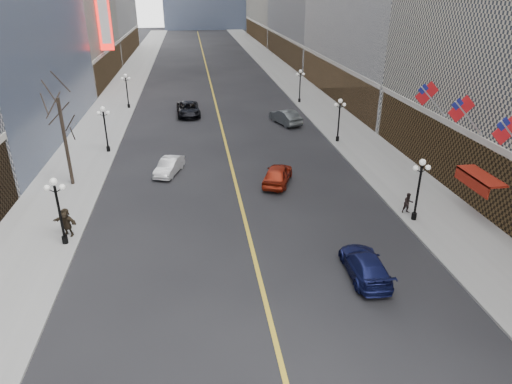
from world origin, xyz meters
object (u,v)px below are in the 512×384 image
object	(u,v)px
streetlamp_east_1	(419,184)
car_nb_far	(188,109)
streetlamp_west_2	(105,124)
streetlamp_west_3	(127,87)
car_sb_mid	(278,174)
streetlamp_east_3	(300,82)
car_sb_far	(285,117)
car_nb_mid	(169,166)
streetlamp_east_2	(339,116)
streetlamp_west_1	(58,205)
car_sb_near	(365,265)

from	to	relation	value
streetlamp_east_1	car_nb_far	bearing A→B (deg)	116.53
streetlamp_west_2	car_nb_far	world-z (taller)	streetlamp_west_2
streetlamp_west_3	car_sb_mid	bearing A→B (deg)	-61.37
streetlamp_east_3	car_sb_far	xyz separation A→B (m)	(-4.07, -10.20, -2.04)
car_nb_mid	car_sb_far	size ratio (longest dim) A/B	0.81
streetlamp_east_2	streetlamp_east_3	size ratio (longest dim) A/B	1.00
streetlamp_west_2	car_nb_mid	world-z (taller)	streetlamp_west_2
car_nb_far	car_sb_far	world-z (taller)	car_sb_far
car_nb_mid	streetlamp_east_2	bearing A→B (deg)	39.09
streetlamp_west_3	car_nb_far	size ratio (longest dim) A/B	0.75
streetlamp_east_1	car_sb_mid	bearing A→B (deg)	136.10
streetlamp_east_2	streetlamp_west_3	bearing A→B (deg)	142.67
streetlamp_west_2	car_sb_mid	xyz separation A→B (m)	(15.28, -10.00, -2.07)
streetlamp_east_2	streetlamp_east_3	xyz separation A→B (m)	(0.00, 18.00, 0.00)
car_sb_mid	streetlamp_west_1	bearing A→B (deg)	48.73
streetlamp_west_2	car_sb_far	distance (m)	21.12
car_nb_mid	streetlamp_east_3	bearing A→B (deg)	73.20
streetlamp_west_3	car_sb_mid	world-z (taller)	streetlamp_west_3
streetlamp_east_1	streetlamp_west_1	world-z (taller)	same
streetlamp_east_2	car_sb_mid	distance (m)	13.17
streetlamp_east_1	streetlamp_west_1	bearing A→B (deg)	180.00
streetlamp_west_2	car_sb_far	world-z (taller)	streetlamp_west_2
streetlamp_east_3	car_sb_mid	xyz separation A→B (m)	(-8.32, -28.00, -2.07)
streetlamp_east_1	car_sb_near	distance (m)	8.57
streetlamp_east_3	streetlamp_west_1	xyz separation A→B (m)	(-23.60, -36.00, 0.00)
car_nb_mid	car_sb_mid	size ratio (longest dim) A/B	0.87
streetlamp_east_2	car_sb_near	world-z (taller)	streetlamp_east_2
streetlamp_east_3	car_sb_far	world-z (taller)	streetlamp_east_3
streetlamp_west_3	car_sb_far	distance (m)	22.13
car_sb_near	car_sb_far	world-z (taller)	car_sb_far
streetlamp_east_1	streetlamp_west_2	bearing A→B (deg)	142.67
car_nb_far	car_sb_near	size ratio (longest dim) A/B	1.22
streetlamp_east_2	car_sb_near	size ratio (longest dim) A/B	0.91
streetlamp_east_2	streetlamp_east_3	world-z (taller)	same
streetlamp_west_1	car_sb_far	size ratio (longest dim) A/B	0.87
streetlamp_west_3	car_sb_far	bearing A→B (deg)	-27.59
car_sb_far	car_nb_mid	bearing A→B (deg)	28.68
streetlamp_east_1	streetlamp_east_2	bearing A→B (deg)	90.00
streetlamp_west_1	car_nb_mid	distance (m)	13.24
streetlamp_east_2	car_nb_mid	size ratio (longest dim) A/B	1.07
car_nb_far	car_sb_near	world-z (taller)	car_nb_far
car_nb_mid	streetlamp_west_3	bearing A→B (deg)	122.76
streetlamp_west_2	car_sb_near	size ratio (longest dim) A/B	0.91
streetlamp_west_1	streetlamp_west_2	bearing A→B (deg)	90.00
streetlamp_east_2	car_sb_mid	bearing A→B (deg)	-129.75
streetlamp_east_2	car_sb_far	world-z (taller)	streetlamp_east_2
streetlamp_east_1	car_nb_far	size ratio (longest dim) A/B	0.75
streetlamp_east_3	car_nb_mid	xyz separation A→B (m)	(-17.39, -24.52, -2.20)
car_nb_mid	car_sb_mid	bearing A→B (deg)	-2.43
streetlamp_east_2	streetlamp_west_3	size ratio (longest dim) A/B	1.00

